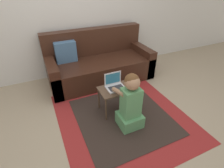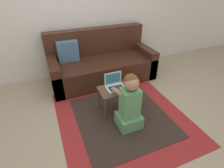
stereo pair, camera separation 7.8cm
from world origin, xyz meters
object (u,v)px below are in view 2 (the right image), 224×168
object	(u,v)px
laptop	(115,86)
laptop_desk	(117,92)
person_seated	(130,104)
couch	(101,63)
computer_mouse	(129,86)

from	to	relation	value
laptop	laptop_desk	bearing A→B (deg)	-51.13
laptop_desk	person_seated	bearing A→B (deg)	-88.28
laptop_desk	laptop	world-z (taller)	laptop
laptop_desk	person_seated	xyz separation A→B (m)	(0.01, -0.35, 0.04)
couch	computer_mouse	distance (m)	1.06
couch	computer_mouse	world-z (taller)	couch
laptop_desk	laptop	size ratio (longest dim) A/B	2.07
laptop_desk	computer_mouse	size ratio (longest dim) A/B	4.64
laptop	computer_mouse	size ratio (longest dim) A/B	2.24
laptop_desk	person_seated	size ratio (longest dim) A/B	0.67
computer_mouse	couch	bearing A→B (deg)	93.10
couch	laptop_desk	xyz separation A→B (m)	(-0.10, -1.02, 0.03)
laptop	person_seated	world-z (taller)	person_seated
person_seated	laptop	bearing A→B (deg)	95.50
laptop_desk	computer_mouse	bearing A→B (deg)	-10.27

